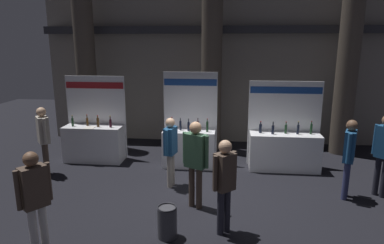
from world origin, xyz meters
TOP-DOWN VIEW (x-y plane):
  - ground_plane at (0.00, 0.00)m, footprint 24.00×24.00m
  - hall_colonnade at (0.00, 4.26)m, footprint 11.19×1.40m
  - exhibitor_booth_0 at (-3.25, 2.05)m, footprint 1.72×0.70m
  - exhibitor_booth_1 at (-0.51, 1.94)m, footprint 1.48×0.66m
  - exhibitor_booth_2 at (2.04, 1.93)m, footprint 1.92×0.66m
  - trash_bin at (-0.49, -1.64)m, footprint 0.34×0.34m
  - visitor_0 at (3.90, 0.47)m, footprint 0.38×0.40m
  - visitor_1 at (-0.78, 0.51)m, footprint 0.29×0.53m
  - visitor_2 at (3.11, 0.30)m, footprint 0.35×0.53m
  - visitor_3 at (-0.11, -0.48)m, footprint 0.54×0.39m
  - visitor_5 at (-2.43, -2.33)m, footprint 0.42×0.46m
  - visitor_6 at (0.49, -1.39)m, footprint 0.41×0.41m
  - visitor_7 at (-4.09, 0.90)m, footprint 0.44×0.46m

SIDE VIEW (x-z plane):
  - ground_plane at x=0.00m, z-range 0.00..0.00m
  - trash_bin at x=-0.49m, z-range 0.00..0.58m
  - exhibitor_booth_2 at x=2.04m, z-range -0.57..1.76m
  - exhibitor_booth_0 at x=-3.25m, z-range -0.59..1.82m
  - exhibitor_booth_1 at x=-0.51m, z-range -0.65..1.90m
  - visitor_1 at x=-0.78m, z-range 0.15..1.81m
  - visitor_6 at x=0.49m, z-range 0.16..1.89m
  - visitor_5 at x=-2.43m, z-range 0.17..1.90m
  - visitor_2 at x=3.11m, z-range 0.17..1.92m
  - visitor_7 at x=-4.09m, z-range 0.18..1.94m
  - visitor_0 at x=3.90m, z-range 0.17..2.02m
  - visitor_3 at x=-0.11m, z-range 0.19..2.01m
  - hall_colonnade at x=0.00m, z-range -0.10..6.66m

